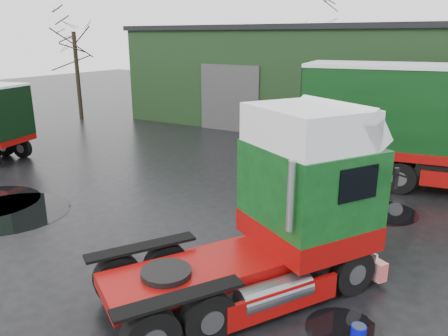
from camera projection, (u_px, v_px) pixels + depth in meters
The scene contains 9 objects.
ground at pixel (168, 236), 12.81m from camera, with size 100.00×100.00×0.00m, color black.
warehouse at pixel (388, 77), 27.39m from camera, with size 32.40×12.40×6.30m.
hero_tractor at pixel (237, 209), 9.25m from camera, with size 2.88×6.80×4.22m, color #0F4417, non-canonical shape.
wash_bucket at pixel (358, 332), 8.42m from camera, with size 0.30×0.30×0.28m, color #080AB1.
tree_left at pixel (76, 57), 29.78m from camera, with size 4.40×4.40×8.50m, color black, non-canonical shape.
tree_back_a at pixel (319, 47), 39.07m from camera, with size 4.40×4.40×9.50m, color black, non-canonical shape.
puddle_0 at pixel (11, 212), 14.53m from camera, with size 3.79×3.79×0.01m, color black.
puddle_1 at pixel (381, 212), 14.58m from camera, with size 2.37×2.37×0.01m, color black.
puddle_3 at pixel (343, 330), 8.71m from camera, with size 1.52×1.52×0.01m, color black.
Camera 1 is at (7.37, -9.22, 5.62)m, focal length 35.00 mm.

